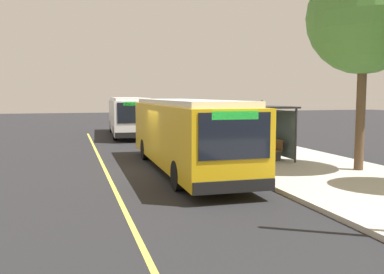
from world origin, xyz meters
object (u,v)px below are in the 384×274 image
(transit_bus_main, at_px, (185,132))
(transit_bus_second, at_px, (128,115))
(waiting_bench, at_px, (271,148))
(route_sign_post, at_px, (262,126))

(transit_bus_main, xyz_separation_m, transit_bus_second, (-16.14, -0.22, -0.00))
(waiting_bench, bearing_deg, transit_bus_main, -76.17)
(route_sign_post, bearing_deg, transit_bus_second, -171.25)
(transit_bus_second, distance_m, waiting_bench, 15.79)
(transit_bus_second, height_order, waiting_bench, transit_bus_second)
(transit_bus_main, xyz_separation_m, waiting_bench, (-1.11, 4.49, -0.98))
(transit_bus_second, distance_m, route_sign_post, 18.22)
(transit_bus_main, height_order, route_sign_post, same)
(transit_bus_second, xyz_separation_m, route_sign_post, (18.00, 2.77, 0.34))
(waiting_bench, xyz_separation_m, route_sign_post, (2.97, -1.94, 1.32))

